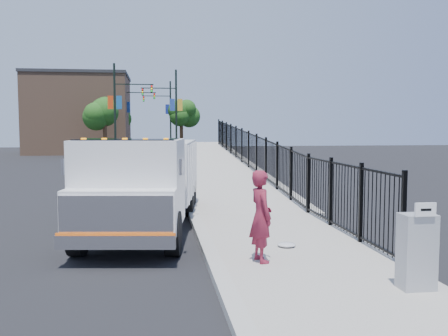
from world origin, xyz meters
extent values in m
plane|color=black|center=(0.00, 0.00, 0.00)|extent=(120.00, 120.00, 0.00)
cube|color=#9E998E|center=(1.93, -2.00, 0.06)|extent=(3.55, 12.00, 0.12)
cube|color=#ADAAA3|center=(0.00, -2.00, 0.08)|extent=(0.30, 12.00, 0.16)
cube|color=#9E998E|center=(2.12, 16.00, 0.00)|extent=(3.95, 24.06, 3.19)
cube|color=black|center=(3.55, 12.00, 0.90)|extent=(0.10, 28.00, 1.80)
cube|color=black|center=(-1.40, 2.84, 0.54)|extent=(1.87, 6.74, 0.22)
cube|color=white|center=(-1.71, 0.60, 1.52)|extent=(2.57, 2.45, 1.96)
cube|color=white|center=(-1.87, -0.61, 1.03)|extent=(2.38, 0.99, 0.98)
cube|color=silver|center=(-1.92, -0.97, 1.03)|extent=(2.25, 0.38, 0.83)
cube|color=silver|center=(-1.93, -1.05, 0.54)|extent=(2.36, 0.49, 0.27)
cube|color=#D95610|center=(-1.93, -1.05, 0.69)|extent=(2.34, 0.37, 0.06)
cube|color=black|center=(-1.74, 0.36, 2.11)|extent=(2.31, 1.55, 0.83)
cube|color=white|center=(-1.23, 4.10, 1.52)|extent=(2.89, 4.40, 1.67)
cube|color=silver|center=(-3.05, -0.20, 1.96)|extent=(0.07, 0.07, 0.34)
cube|color=silver|center=(-0.62, -0.53, 1.96)|extent=(0.07, 0.07, 0.34)
cube|color=orange|center=(-2.66, 0.14, 2.52)|extent=(0.11, 0.09, 0.06)
cube|color=orange|center=(-2.22, 0.08, 2.52)|extent=(0.11, 0.09, 0.06)
cube|color=orange|center=(-1.79, 0.02, 2.52)|extent=(0.11, 0.09, 0.06)
cube|color=orange|center=(-1.35, -0.04, 2.52)|extent=(0.11, 0.09, 0.06)
cube|color=orange|center=(-0.91, -0.10, 2.52)|extent=(0.11, 0.09, 0.06)
cylinder|color=black|center=(-2.82, 0.06, 0.49)|extent=(0.44, 1.01, 0.98)
cylinder|color=black|center=(-0.78, -0.22, 0.49)|extent=(0.44, 1.01, 0.98)
cylinder|color=black|center=(-2.17, 4.83, 0.49)|extent=(0.44, 1.01, 0.98)
cylinder|color=black|center=(-0.13, 4.55, 0.49)|extent=(0.44, 1.01, 0.98)
cylinder|color=black|center=(-2.03, 5.90, 0.49)|extent=(0.44, 1.01, 0.98)
cylinder|color=black|center=(0.01, 5.62, 0.49)|extent=(0.44, 1.01, 0.98)
imported|color=maroon|center=(0.91, -1.33, 1.03)|extent=(0.56, 0.74, 1.82)
cube|color=gray|center=(3.10, -3.32, 0.75)|extent=(0.55, 0.40, 1.25)
cube|color=white|center=(3.10, -3.54, 1.48)|extent=(0.35, 0.04, 0.22)
ellipsoid|color=silver|center=(1.74, -0.23, 0.17)|extent=(0.41, 0.41, 0.10)
cylinder|color=black|center=(-4.43, 31.57, 4.00)|extent=(0.18, 0.18, 8.00)
cube|color=black|center=(-2.83, 31.57, 6.30)|extent=(3.20, 0.08, 0.08)
cube|color=black|center=(-1.39, 31.57, 5.95)|extent=(0.18, 0.22, 0.60)
cube|color=#195791|center=(-4.08, 31.57, 4.80)|extent=(0.45, 0.04, 1.10)
cube|color=red|center=(-4.78, 31.57, 4.80)|extent=(0.45, 0.04, 1.10)
cylinder|color=black|center=(0.81, 35.47, 4.00)|extent=(0.18, 0.18, 8.00)
cube|color=black|center=(-0.79, 35.47, 6.30)|extent=(3.20, 0.08, 0.08)
cube|color=black|center=(-2.23, 35.47, 5.95)|extent=(0.18, 0.22, 0.60)
cube|color=gold|center=(1.16, 35.47, 4.80)|extent=(0.45, 0.04, 1.10)
cube|color=#254394|center=(0.46, 35.47, 4.80)|extent=(0.45, 0.04, 1.10)
cylinder|color=black|center=(-4.22, 41.72, 4.00)|extent=(0.18, 0.18, 8.00)
cube|color=black|center=(-2.62, 41.72, 6.30)|extent=(3.20, 0.08, 0.08)
cube|color=black|center=(-1.18, 41.72, 5.95)|extent=(0.18, 0.22, 0.60)
cube|color=#214190|center=(-3.87, 41.72, 4.80)|extent=(0.45, 0.04, 1.10)
cube|color=orange|center=(-4.57, 41.72, 4.80)|extent=(0.45, 0.04, 1.10)
cylinder|color=black|center=(0.65, 47.24, 4.00)|extent=(0.18, 0.18, 8.00)
cube|color=black|center=(-0.95, 47.24, 6.30)|extent=(3.20, 0.08, 0.08)
cube|color=black|center=(-2.39, 47.24, 5.95)|extent=(0.18, 0.22, 0.60)
cube|color=gold|center=(1.00, 47.24, 4.80)|extent=(0.45, 0.04, 1.10)
cube|color=navy|center=(0.30, 47.24, 4.80)|extent=(0.45, 0.04, 1.10)
cylinder|color=#382314|center=(-5.71, 36.05, 1.60)|extent=(0.36, 0.36, 3.20)
sphere|color=#194714|center=(-5.71, 36.05, 4.00)|extent=(2.73, 2.73, 2.73)
cylinder|color=#382314|center=(1.43, 38.57, 1.60)|extent=(0.36, 0.36, 3.20)
sphere|color=#194714|center=(1.43, 38.57, 4.00)|extent=(2.05, 2.05, 2.05)
cylinder|color=#382314|center=(-5.27, 46.39, 1.60)|extent=(0.36, 0.36, 3.20)
sphere|color=#194714|center=(-5.27, 46.39, 4.00)|extent=(2.76, 2.76, 2.76)
cube|color=#8C664C|center=(-9.00, 44.00, 4.00)|extent=(10.00, 10.00, 8.00)
camera|label=1|loc=(-1.14, -10.86, 2.79)|focal=40.00mm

